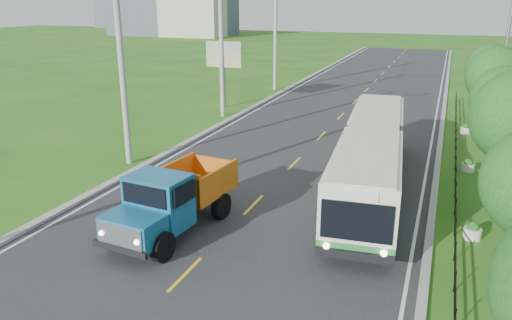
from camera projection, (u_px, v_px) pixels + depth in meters
The scene contains 21 objects.
ground at pixel (185, 274), 15.90m from camera, with size 240.00×240.00×0.00m, color #255815.
road at pixel (329, 129), 33.66m from camera, with size 14.00×120.00×0.02m, color #28282B.
curb_left at pixel (231, 119), 36.09m from camera, with size 0.40×120.00×0.15m, color #9E9E99.
curb_right at pixel (441, 138), 31.21m from camera, with size 0.30×120.00×0.10m, color #9E9E99.
edge_line_left at pixel (238, 120), 35.92m from camera, with size 0.12×120.00×0.00m, color silver.
edge_line_right at pixel (432, 138), 31.39m from camera, with size 0.12×120.00×0.00m, color silver.
centre_dash at pixel (185, 274), 15.90m from camera, with size 0.12×2.20×0.00m, color yellow.
railing_right at pixel (455, 164), 25.52m from camera, with size 0.04×40.00×0.60m, color black.
pole_near at pixel (122, 67), 25.13m from camera, with size 3.51×0.32×10.00m.
pole_mid at pixel (222, 47), 35.79m from camera, with size 3.51×0.32×10.00m.
pole_far at pixel (276, 35), 46.45m from camera, with size 3.51×0.32×10.00m.
tree_fourth at pixel (505, 103), 23.99m from camera, with size 3.24×3.31×5.40m.
tree_fifth at pixel (497, 80), 29.24m from camera, with size 3.48×3.52×5.80m.
tree_back at pixel (490, 70), 34.63m from camera, with size 3.30×3.36×5.50m.
streetlight_far at pixel (503, 50), 35.63m from camera, with size 3.02×0.20×9.07m.
planter_near at pixel (473, 231), 18.21m from camera, with size 0.64×0.64×0.67m.
planter_mid at pixel (468, 166), 25.32m from camera, with size 0.64×0.64×0.67m.
planter_far at pixel (466, 129), 32.42m from camera, with size 0.64×0.64×0.67m.
billboard_left at pixel (224, 59), 39.25m from camera, with size 3.00×0.20×5.20m.
bus at pixel (372, 153), 22.35m from camera, with size 3.80×15.50×2.96m.
dump_truck at pixel (173, 196), 18.46m from camera, with size 2.83×6.12×2.49m.
Camera 1 is at (7.12, -12.26, 8.39)m, focal length 35.00 mm.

